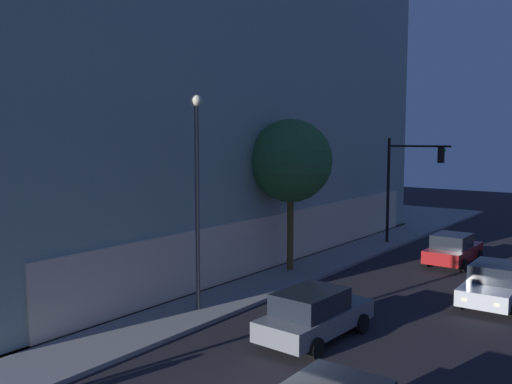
# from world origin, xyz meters

# --- Properties ---
(modern_building) EXTENTS (31.70, 31.53, 19.13)m
(modern_building) POSITION_xyz_m (13.52, 24.11, 9.50)
(modern_building) COLOR #4C4C51
(modern_building) RESTS_ON ground
(traffic_light_far_corner) EXTENTS (0.42, 3.72, 6.32)m
(traffic_light_far_corner) POSITION_xyz_m (21.96, 5.55, 4.32)
(traffic_light_far_corner) COLOR black
(traffic_light_far_corner) RESTS_ON sidewalk_corner
(street_lamp_sidewalk) EXTENTS (0.44, 0.44, 7.90)m
(street_lamp_sidewalk) POSITION_xyz_m (5.25, 6.90, 5.11)
(street_lamp_sidewalk) COLOR #424242
(street_lamp_sidewalk) RESTS_ON sidewalk_corner
(sidewalk_tree) EXTENTS (3.97, 3.97, 7.25)m
(sidewalk_tree) POSITION_xyz_m (12.43, 7.55, 5.39)
(sidewalk_tree) COLOR brown
(sidewalk_tree) RESTS_ON sidewalk_corner
(car_grey) EXTENTS (4.61, 2.20, 1.66)m
(car_grey) POSITION_xyz_m (5.54, 2.08, 0.84)
(car_grey) COLOR slate
(car_grey) RESTS_ON ground
(car_silver) EXTENTS (4.17, 2.18, 1.59)m
(car_silver) POSITION_xyz_m (12.97, -1.63, 0.80)
(car_silver) COLOR #B7BABF
(car_silver) RESTS_ON ground
(car_red) EXTENTS (4.36, 2.06, 1.62)m
(car_red) POSITION_xyz_m (18.77, 1.74, 0.81)
(car_red) COLOR maroon
(car_red) RESTS_ON ground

